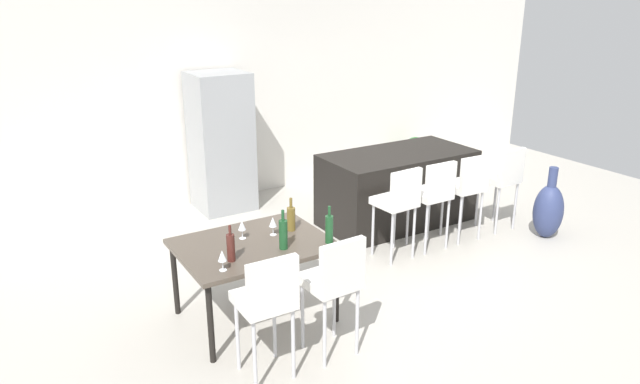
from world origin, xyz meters
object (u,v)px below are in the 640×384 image
at_px(bar_chair_middle, 433,191).
at_px(dining_chair_near, 267,298).
at_px(bar_chair_right, 467,184).
at_px(wine_glass_middle, 222,256).
at_px(dining_table, 253,250).
at_px(wine_glass_end, 242,226).
at_px(kitchen_island, 397,188).
at_px(bar_chair_far, 503,176).
at_px(wine_bottle_near, 231,247).
at_px(wine_glass_corner, 273,222).
at_px(floor_vase, 548,210).
at_px(dining_chair_far, 334,278).
at_px(wine_bottle_far, 291,218).
at_px(wine_bottle_right, 283,234).
at_px(potted_plant, 415,151).
at_px(bar_chair_left, 399,199).
at_px(wine_bottle_left, 329,229).
at_px(refrigerator, 221,142).

distance_m(bar_chair_middle, dining_chair_near, 2.91).
xyz_separation_m(bar_chair_right, wine_glass_middle, (-3.32, -0.67, 0.17)).
relative_size(dining_chair_near, wine_glass_middle, 6.03).
xyz_separation_m(dining_table, wine_glass_end, (-0.04, 0.14, 0.19)).
distance_m(wine_glass_middle, wine_glass_end, 0.63).
relative_size(kitchen_island, bar_chair_far, 1.81).
bearing_deg(kitchen_island, dining_table, -155.27).
distance_m(bar_chair_right, wine_bottle_near, 3.24).
distance_m(dining_chair_near, wine_glass_end, 1.04).
relative_size(wine_glass_corner, floor_vase, 0.20).
bearing_deg(dining_chair_far, wine_glass_end, 108.52).
bearing_deg(dining_chair_near, wine_glass_corner, 60.46).
bearing_deg(bar_chair_far, bar_chair_right, 180.00).
height_order(bar_chair_middle, wine_glass_corner, bar_chair_middle).
bearing_deg(dining_table, dining_chair_near, -108.87).
distance_m(bar_chair_right, wine_bottle_far, 2.48).
xyz_separation_m(kitchen_island, bar_chair_right, (0.34, -0.86, 0.24)).
bearing_deg(wine_bottle_right, bar_chair_middle, 14.21).
bearing_deg(potted_plant, bar_chair_right, -118.18).
bearing_deg(dining_table, wine_glass_end, 105.47).
xyz_separation_m(wine_glass_corner, potted_plant, (3.99, 2.74, -0.54)).
height_order(dining_chair_near, wine_bottle_far, wine_bottle_far).
xyz_separation_m(bar_chair_left, bar_chair_middle, (0.49, -0.00, 0.00)).
bearing_deg(dining_chair_far, kitchen_island, 42.09).
distance_m(bar_chair_far, wine_glass_end, 3.54).
relative_size(bar_chair_right, wine_glass_middle, 6.03).
height_order(wine_glass_end, potted_plant, wine_glass_end).
xyz_separation_m(wine_bottle_far, floor_vase, (3.36, -0.24, -0.52)).
xyz_separation_m(bar_chair_right, wine_glass_end, (-2.93, -0.18, 0.17)).
bearing_deg(kitchen_island, wine_glass_corner, -154.49).
bearing_deg(bar_chair_far, dining_table, -174.85).
height_order(dining_chair_near, wine_bottle_left, wine_bottle_left).
bearing_deg(wine_bottle_right, refrigerator, 77.32).
distance_m(dining_chair_far, wine_glass_middle, 0.90).
xyz_separation_m(wine_bottle_near, wine_glass_corner, (0.54, 0.30, 0.00)).
relative_size(wine_glass_end, refrigerator, 0.09).
distance_m(dining_table, floor_vase, 3.81).
distance_m(bar_chair_right, potted_plant, 2.85).
bearing_deg(floor_vase, bar_chair_right, 152.27).
xyz_separation_m(bar_chair_right, refrigerator, (-2.03, 2.50, 0.22)).
xyz_separation_m(dining_chair_near, refrigerator, (1.16, 3.68, 0.22)).
height_order(wine_glass_end, refrigerator, refrigerator).
xyz_separation_m(kitchen_island, floor_vase, (1.24, -1.33, -0.12)).
xyz_separation_m(wine_bottle_left, wine_glass_corner, (-0.34, 0.41, -0.01)).
height_order(wine_bottle_right, wine_bottle_near, wine_bottle_right).
xyz_separation_m(dining_chair_far, wine_glass_middle, (-0.73, 0.51, 0.17)).
bearing_deg(wine_bottle_left, floor_vase, 3.20).
xyz_separation_m(bar_chair_left, wine_glass_end, (-1.91, -0.18, 0.17)).
distance_m(bar_chair_far, wine_bottle_left, 2.99).
xyz_separation_m(bar_chair_left, wine_glass_corner, (-1.64, -0.25, 0.17)).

